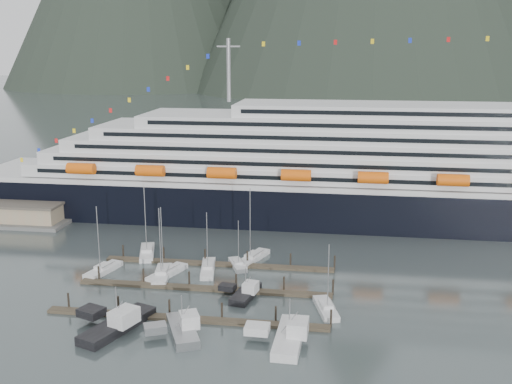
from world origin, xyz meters
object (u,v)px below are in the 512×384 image
trawler_a (117,324)px  sailboat_h (326,309)px  sailboat_d (208,269)px  sailboat_e (147,253)px  cruise_ship (382,175)px  sailboat_c (162,275)px  sailboat_b (167,273)px  sailboat_a (103,270)px  sailboat_g (253,258)px  sailboat_f (238,265)px  trawler_e (245,292)px  trawler_b (182,329)px  trawler_d (288,336)px

trawler_a → sailboat_h: bearing=-49.7°
sailboat_d → sailboat_e: bearing=53.9°
cruise_ship → sailboat_c: 65.84m
cruise_ship → trawler_a: 83.84m
sailboat_b → sailboat_a: bearing=111.0°
sailboat_e → sailboat_g: 23.35m
sailboat_f → sailboat_c: bearing=96.0°
trawler_e → sailboat_h: bearing=-94.6°
trawler_b → sailboat_e: bearing=2.0°
sailboat_d → sailboat_f: 6.38m
sailboat_a → sailboat_b: sailboat_b is taller
cruise_ship → sailboat_c: (-44.58, -47.05, -11.60)m
sailboat_h → trawler_b: size_ratio=1.10×
cruise_ship → sailboat_d: (-36.37, -42.40, -11.63)m
sailboat_g → sailboat_h: bearing=-125.3°
trawler_b → trawler_d: bearing=-114.3°
cruise_ship → sailboat_g: (-28.36, -34.95, -11.59)m
sailboat_f → sailboat_h: size_ratio=0.82×
sailboat_c → sailboat_d: 9.43m
sailboat_c → sailboat_h: (32.55, -10.93, -0.02)m
sailboat_f → trawler_a: bearing=131.6°
sailboat_d → trawler_e: size_ratio=1.33×
sailboat_g → trawler_e: size_ratio=1.67×
sailboat_e → sailboat_f: sailboat_e is taller
sailboat_a → trawler_d: sailboat_a is taller
trawler_b → trawler_d: 16.86m
sailboat_h → trawler_d: bearing=140.7°
sailboat_a → sailboat_c: bearing=-79.0°
sailboat_e → sailboat_g: sailboat_g is taller
sailboat_b → sailboat_d: 8.45m
sailboat_c → trawler_e: sailboat_c is taller
sailboat_a → sailboat_e: (5.31, 11.39, 0.01)m
sailboat_g → trawler_a: (-16.62, -34.93, 0.55)m
trawler_b → sailboat_f: bearing=-30.8°
sailboat_b → sailboat_e: size_ratio=0.92×
trawler_d → sailboat_h: bearing=-22.6°
trawler_a → trawler_d: bearing=-69.7°
sailboat_b → sailboat_d: size_ratio=1.13×
sailboat_a → sailboat_b: (13.10, 0.17, -0.00)m
sailboat_a → trawler_b: 32.86m
sailboat_b → trawler_b: size_ratio=1.27×
sailboat_d → trawler_e: sailboat_d is taller
sailboat_b → sailboat_d: (7.56, 3.77, -0.02)m
sailboat_b → sailboat_c: sailboat_c is taller
cruise_ship → sailboat_d: size_ratio=16.08×
sailboat_a → sailboat_c: sailboat_c is taller
trawler_a → trawler_b: bearing=-70.2°
trawler_a → trawler_e: bearing=-28.5°
sailboat_c → sailboat_h: size_ratio=1.16×
sailboat_a → trawler_e: (30.26, -7.69, 0.37)m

